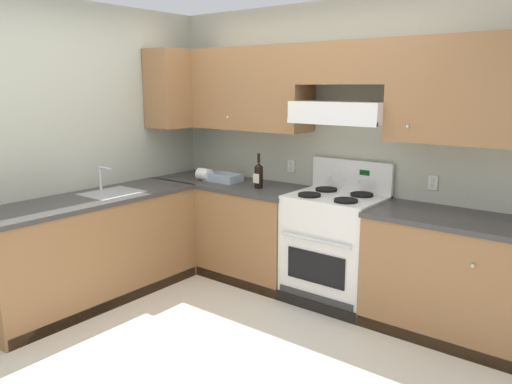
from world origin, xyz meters
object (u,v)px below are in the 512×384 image
(stove, at_px, (334,247))
(bowl, at_px, (223,179))
(wine_bottle, at_px, (259,175))
(paper_towel_roll, at_px, (204,174))

(stove, distance_m, bowl, 1.32)
(wine_bottle, xyz_separation_m, paper_towel_roll, (-0.66, -0.03, -0.07))
(stove, bearing_deg, paper_towel_roll, -176.14)
(bowl, height_order, paper_towel_roll, paper_towel_roll)
(wine_bottle, xyz_separation_m, bowl, (-0.47, 0.04, -0.10))
(stove, xyz_separation_m, paper_towel_roll, (-1.42, -0.10, 0.49))
(wine_bottle, relative_size, paper_towel_roll, 2.23)
(bowl, xyz_separation_m, paper_towel_roll, (-0.19, -0.07, 0.03))
(stove, bearing_deg, wine_bottle, -175.22)
(bowl, bearing_deg, wine_bottle, -4.87)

